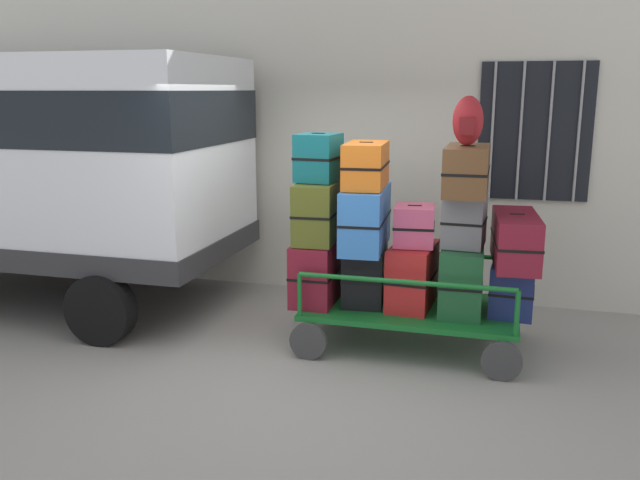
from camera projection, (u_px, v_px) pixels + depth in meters
ground_plane at (303, 353)px, 6.29m from camera, size 40.00×40.00×0.00m
building_wall at (357, 86)px, 7.81m from camera, size 12.00×0.37×5.00m
van at (28, 156)px, 7.53m from camera, size 4.78×2.22×2.79m
luggage_cart at (411, 312)px, 6.43m from camera, size 2.08×1.28×0.40m
cart_railing at (412, 272)px, 6.34m from camera, size 1.98×1.15×0.42m
suitcase_left_bottom at (320, 269)px, 6.61m from camera, size 0.41×0.95×0.61m
suitcase_left_middle at (320, 210)px, 6.47m from camera, size 0.43×0.90×0.58m
suitcase_left_top at (319, 157)px, 6.31m from camera, size 0.41×0.47×0.46m
suitcase_midleft_bottom at (365, 275)px, 6.47m from camera, size 0.44×0.63×0.55m
suitcase_midleft_middle at (365, 218)px, 6.33m from camera, size 0.45×0.98×0.60m
suitcase_midleft_top at (366, 165)px, 6.20m from camera, size 0.42×0.78×0.43m
suitcase_center_bottom at (413, 275)px, 6.37m from camera, size 0.45×0.77×0.61m
suitcase_center_middle at (414, 225)px, 6.26m from camera, size 0.42×0.48×0.38m
suitcase_midright_bottom at (461, 279)px, 6.23m from camera, size 0.41×0.80×0.62m
suitcase_midright_middle at (464, 220)px, 6.12m from camera, size 0.41×0.48×0.49m
suitcase_midright_top at (467, 170)px, 6.02m from camera, size 0.40×0.85×0.45m
suitcase_right_bottom at (512, 291)px, 6.10m from camera, size 0.42×0.44×0.49m
suitcase_right_middle at (515, 239)px, 6.02m from camera, size 0.46×1.01×0.47m
backpack at (468, 121)px, 5.88m from camera, size 0.27×0.22×0.44m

